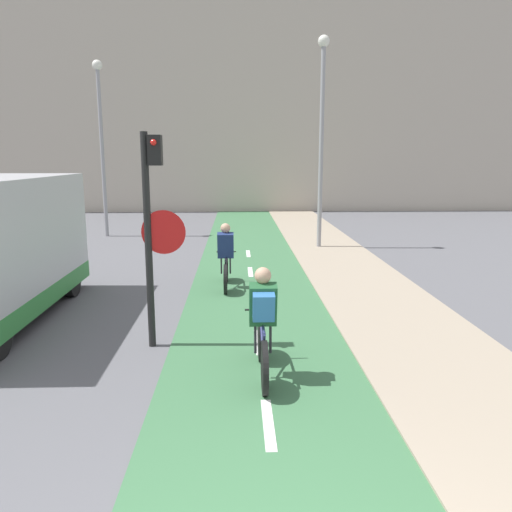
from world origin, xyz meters
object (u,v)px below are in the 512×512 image
Objects in this scene: street_lamp_far at (101,130)px; cyclist_far at (226,259)px; street_lamp_sidewalk at (322,121)px; cyclist_near at (263,326)px; traffic_light_pole at (153,218)px.

street_lamp_far is 9.70m from cyclist_far.
street_lamp_sidewalk reaches higher than cyclist_near.
cyclist_far is (4.68, -7.86, -3.24)m from street_lamp_far.
street_lamp_sidewalk is 3.82× the size of cyclist_far.
traffic_light_pole is at bearing 142.93° from cyclist_near.
street_lamp_far is 3.61× the size of cyclist_near.
cyclist_far is at bearing 97.16° from cyclist_near.
street_lamp_sidewalk is at bearing 59.81° from cyclist_far.
street_lamp_sidewalk is (7.62, -2.80, 0.14)m from street_lamp_far.
traffic_light_pole is at bearing -105.97° from cyclist_far.
street_lamp_far reaches higher than cyclist_far.
cyclist_near is (-2.35, -9.79, -3.33)m from street_lamp_sidewalk.
traffic_light_pole is at bearing -72.12° from street_lamp_far.
traffic_light_pole is 9.66m from street_lamp_sidewalk.
street_lamp_sidewalk is 6.76m from cyclist_far.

